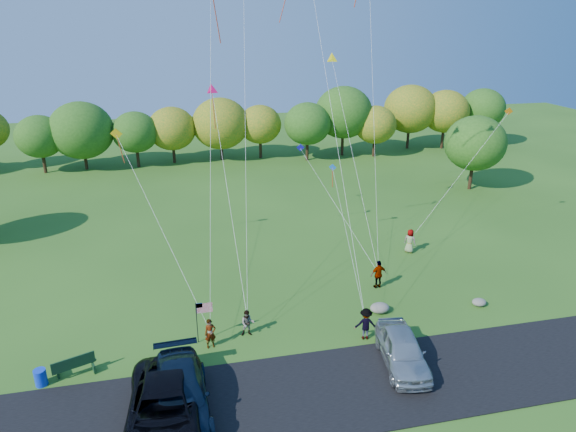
{
  "coord_description": "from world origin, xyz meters",
  "views": [
    {
      "loc": [
        -4.9,
        -22.56,
        16.37
      ],
      "look_at": [
        1.47,
        6.0,
        5.0
      ],
      "focal_mm": 32.0,
      "sensor_mm": 36.0,
      "label": 1
    }
  ],
  "objects_px": {
    "minivan_dark": "(164,410)",
    "flyer_b": "(248,323)",
    "flyer_d": "(379,274)",
    "park_bench": "(74,365)",
    "minivan_navy": "(181,395)",
    "minivan_silver": "(402,350)",
    "trash_barrel": "(41,377)",
    "flyer_a": "(210,334)",
    "flyer_c": "(366,324)",
    "flyer_e": "(410,241)"
  },
  "relations": [
    {
      "from": "flyer_c",
      "to": "park_bench",
      "type": "distance_m",
      "value": 14.92
    },
    {
      "from": "flyer_c",
      "to": "park_bench",
      "type": "bearing_deg",
      "value": 9.99
    },
    {
      "from": "flyer_b",
      "to": "flyer_e",
      "type": "xyz_separation_m",
      "value": [
        13.3,
        8.01,
        0.14
      ]
    },
    {
      "from": "flyer_c",
      "to": "trash_barrel",
      "type": "relative_size",
      "value": 2.16
    },
    {
      "from": "flyer_c",
      "to": "trash_barrel",
      "type": "xyz_separation_m",
      "value": [
        -16.39,
        -0.24,
        -0.49
      ]
    },
    {
      "from": "flyer_c",
      "to": "flyer_b",
      "type": "bearing_deg",
      "value": -4.78
    },
    {
      "from": "minivan_dark",
      "to": "flyer_c",
      "type": "distance_m",
      "value": 11.48
    },
    {
      "from": "minivan_silver",
      "to": "flyer_e",
      "type": "height_order",
      "value": "flyer_e"
    },
    {
      "from": "minivan_silver",
      "to": "flyer_c",
      "type": "height_order",
      "value": "flyer_c"
    },
    {
      "from": "trash_barrel",
      "to": "flyer_d",
      "type": "bearing_deg",
      "value": 15.71
    },
    {
      "from": "minivan_dark",
      "to": "flyer_d",
      "type": "relative_size",
      "value": 3.54
    },
    {
      "from": "minivan_dark",
      "to": "trash_barrel",
      "type": "relative_size",
      "value": 8.03
    },
    {
      "from": "minivan_dark",
      "to": "minivan_navy",
      "type": "height_order",
      "value": "minivan_dark"
    },
    {
      "from": "flyer_d",
      "to": "park_bench",
      "type": "relative_size",
      "value": 0.99
    },
    {
      "from": "minivan_silver",
      "to": "flyer_c",
      "type": "relative_size",
      "value": 2.7
    },
    {
      "from": "minivan_silver",
      "to": "park_bench",
      "type": "height_order",
      "value": "minivan_silver"
    },
    {
      "from": "minivan_navy",
      "to": "trash_barrel",
      "type": "bearing_deg",
      "value": 150.52
    },
    {
      "from": "flyer_c",
      "to": "flyer_d",
      "type": "height_order",
      "value": "flyer_d"
    },
    {
      "from": "flyer_e",
      "to": "minivan_dark",
      "type": "bearing_deg",
      "value": 86.88
    },
    {
      "from": "flyer_d",
      "to": "trash_barrel",
      "type": "height_order",
      "value": "flyer_d"
    },
    {
      "from": "minivan_dark",
      "to": "flyer_e",
      "type": "distance_m",
      "value": 22.64
    },
    {
      "from": "flyer_d",
      "to": "park_bench",
      "type": "height_order",
      "value": "flyer_d"
    },
    {
      "from": "minivan_dark",
      "to": "flyer_c",
      "type": "height_order",
      "value": "minivan_dark"
    },
    {
      "from": "park_bench",
      "to": "flyer_a",
      "type": "bearing_deg",
      "value": -12.68
    },
    {
      "from": "minivan_navy",
      "to": "minivan_silver",
      "type": "distance_m",
      "value": 10.93
    },
    {
      "from": "flyer_d",
      "to": "minivan_navy",
      "type": "bearing_deg",
      "value": 26.5
    },
    {
      "from": "trash_barrel",
      "to": "park_bench",
      "type": "bearing_deg",
      "value": 13.97
    },
    {
      "from": "minivan_silver",
      "to": "flyer_b",
      "type": "relative_size",
      "value": 3.21
    },
    {
      "from": "minivan_dark",
      "to": "flyer_a",
      "type": "height_order",
      "value": "minivan_dark"
    },
    {
      "from": "minivan_silver",
      "to": "flyer_e",
      "type": "bearing_deg",
      "value": 72.13
    },
    {
      "from": "minivan_dark",
      "to": "minivan_silver",
      "type": "relative_size",
      "value": 1.38
    },
    {
      "from": "flyer_b",
      "to": "trash_barrel",
      "type": "height_order",
      "value": "flyer_b"
    },
    {
      "from": "minivan_dark",
      "to": "minivan_silver",
      "type": "height_order",
      "value": "minivan_dark"
    },
    {
      "from": "minivan_dark",
      "to": "flyer_e",
      "type": "xyz_separation_m",
      "value": [
        17.72,
        14.08,
        -0.1
      ]
    },
    {
      "from": "flyer_b",
      "to": "park_bench",
      "type": "distance_m",
      "value": 8.87
    },
    {
      "from": "minivan_navy",
      "to": "flyer_a",
      "type": "bearing_deg",
      "value": 67.65
    },
    {
      "from": "flyer_c",
      "to": "minivan_silver",
      "type": "bearing_deg",
      "value": 121.11
    },
    {
      "from": "minivan_navy",
      "to": "flyer_b",
      "type": "bearing_deg",
      "value": 52.0
    },
    {
      "from": "minivan_navy",
      "to": "trash_barrel",
      "type": "distance_m",
      "value": 7.28
    },
    {
      "from": "minivan_navy",
      "to": "flyer_b",
      "type": "xyz_separation_m",
      "value": [
        3.73,
        5.22,
        -0.17
      ]
    },
    {
      "from": "minivan_navy",
      "to": "minivan_silver",
      "type": "height_order",
      "value": "minivan_navy"
    },
    {
      "from": "minivan_silver",
      "to": "flyer_d",
      "type": "xyz_separation_m",
      "value": [
        1.84,
        7.73,
        0.06
      ]
    },
    {
      "from": "minivan_silver",
      "to": "flyer_e",
      "type": "relative_size",
      "value": 2.72
    },
    {
      "from": "flyer_d",
      "to": "flyer_e",
      "type": "xyz_separation_m",
      "value": [
        4.3,
        4.54,
        -0.05
      ]
    },
    {
      "from": "minivan_navy",
      "to": "trash_barrel",
      "type": "height_order",
      "value": "minivan_navy"
    },
    {
      "from": "flyer_e",
      "to": "park_bench",
      "type": "bearing_deg",
      "value": 71.9
    },
    {
      "from": "minivan_dark",
      "to": "flyer_b",
      "type": "distance_m",
      "value": 7.52
    },
    {
      "from": "minivan_navy",
      "to": "park_bench",
      "type": "bearing_deg",
      "value": 141.28
    },
    {
      "from": "trash_barrel",
      "to": "flyer_b",
      "type": "bearing_deg",
      "value": 10.71
    },
    {
      "from": "flyer_b",
      "to": "flyer_e",
      "type": "height_order",
      "value": "flyer_e"
    }
  ]
}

